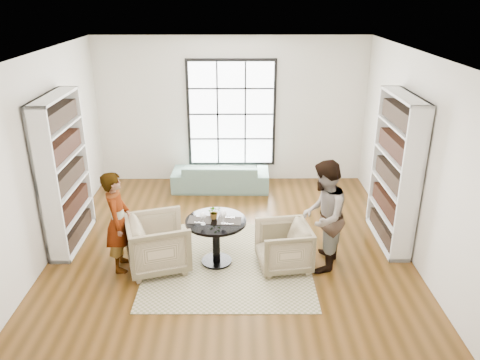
{
  "coord_description": "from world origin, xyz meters",
  "views": [
    {
      "loc": [
        0.1,
        -6.42,
        3.82
      ],
      "look_at": [
        0.15,
        0.4,
        1.03
      ],
      "focal_mm": 35.0,
      "sensor_mm": 36.0,
      "label": 1
    }
  ],
  "objects_px": {
    "person_right": "(323,216)",
    "flower_centerpiece": "(214,212)",
    "sofa": "(221,176)",
    "armchair_right": "(283,246)",
    "wine_glass_left": "(203,216)",
    "wine_glass_right": "(223,214)",
    "armchair_left": "(158,243)",
    "pedestal_table": "(216,232)",
    "person_left": "(118,222)"
  },
  "relations": [
    {
      "from": "person_left",
      "to": "wine_glass_left",
      "type": "distance_m",
      "value": 1.22
    },
    {
      "from": "sofa",
      "to": "armchair_left",
      "type": "xyz_separation_m",
      "value": [
        -0.82,
        -2.93,
        0.11
      ]
    },
    {
      "from": "sofa",
      "to": "person_right",
      "type": "xyz_separation_m",
      "value": [
        1.56,
        -2.93,
        0.54
      ]
    },
    {
      "from": "sofa",
      "to": "armchair_left",
      "type": "relative_size",
      "value": 2.25
    },
    {
      "from": "pedestal_table",
      "to": "wine_glass_right",
      "type": "bearing_deg",
      "value": -43.83
    },
    {
      "from": "person_left",
      "to": "person_right",
      "type": "height_order",
      "value": "person_right"
    },
    {
      "from": "armchair_left",
      "to": "armchair_right",
      "type": "xyz_separation_m",
      "value": [
        1.82,
        -0.01,
        -0.05
      ]
    },
    {
      "from": "armchair_left",
      "to": "person_right",
      "type": "xyz_separation_m",
      "value": [
        2.37,
        -0.01,
        0.43
      ]
    },
    {
      "from": "pedestal_table",
      "to": "wine_glass_left",
      "type": "distance_m",
      "value": 0.39
    },
    {
      "from": "person_left",
      "to": "person_right",
      "type": "xyz_separation_m",
      "value": [
        2.92,
        -0.01,
        0.07
      ]
    },
    {
      "from": "armchair_right",
      "to": "wine_glass_left",
      "type": "bearing_deg",
      "value": -97.83
    },
    {
      "from": "sofa",
      "to": "person_right",
      "type": "distance_m",
      "value": 3.37
    },
    {
      "from": "armchair_left",
      "to": "flower_centerpiece",
      "type": "height_order",
      "value": "flower_centerpiece"
    },
    {
      "from": "person_right",
      "to": "flower_centerpiece",
      "type": "distance_m",
      "value": 1.57
    },
    {
      "from": "armchair_left",
      "to": "flower_centerpiece",
      "type": "bearing_deg",
      "value": -95.41
    },
    {
      "from": "armchair_left",
      "to": "person_right",
      "type": "relative_size",
      "value": 0.52
    },
    {
      "from": "sofa",
      "to": "flower_centerpiece",
      "type": "distance_m",
      "value": 2.81
    },
    {
      "from": "wine_glass_right",
      "to": "person_right",
      "type": "bearing_deg",
      "value": -0.36
    },
    {
      "from": "person_right",
      "to": "wine_glass_left",
      "type": "bearing_deg",
      "value": -70.46
    },
    {
      "from": "sofa",
      "to": "armchair_right",
      "type": "relative_size",
      "value": 2.6
    },
    {
      "from": "person_right",
      "to": "sofa",
      "type": "bearing_deg",
      "value": -132.91
    },
    {
      "from": "person_left",
      "to": "wine_glass_right",
      "type": "bearing_deg",
      "value": -94.52
    },
    {
      "from": "armchair_right",
      "to": "wine_glass_right",
      "type": "distance_m",
      "value": 1.01
    },
    {
      "from": "person_right",
      "to": "flower_centerpiece",
      "type": "relative_size",
      "value": 8.09
    },
    {
      "from": "armchair_left",
      "to": "person_left",
      "type": "bearing_deg",
      "value": 72.71
    },
    {
      "from": "person_right",
      "to": "pedestal_table",
      "type": "bearing_deg",
      "value": -75.25
    },
    {
      "from": "armchair_left",
      "to": "person_left",
      "type": "height_order",
      "value": "person_left"
    },
    {
      "from": "pedestal_table",
      "to": "armchair_left",
      "type": "distance_m",
      "value": 0.86
    },
    {
      "from": "person_right",
      "to": "armchair_left",
      "type": "bearing_deg",
      "value": -71.04
    },
    {
      "from": "wine_glass_left",
      "to": "wine_glass_right",
      "type": "height_order",
      "value": "wine_glass_right"
    },
    {
      "from": "wine_glass_left",
      "to": "sofa",
      "type": "bearing_deg",
      "value": 87.03
    },
    {
      "from": "armchair_left",
      "to": "person_left",
      "type": "relative_size",
      "value": 0.58
    },
    {
      "from": "person_right",
      "to": "wine_glass_left",
      "type": "relative_size",
      "value": 9.09
    },
    {
      "from": "wine_glass_right",
      "to": "flower_centerpiece",
      "type": "distance_m",
      "value": 0.22
    },
    {
      "from": "wine_glass_left",
      "to": "flower_centerpiece",
      "type": "bearing_deg",
      "value": 51.81
    },
    {
      "from": "pedestal_table",
      "to": "wine_glass_left",
      "type": "height_order",
      "value": "wine_glass_left"
    },
    {
      "from": "sofa",
      "to": "person_left",
      "type": "distance_m",
      "value": 3.26
    },
    {
      "from": "sofa",
      "to": "flower_centerpiece",
      "type": "xyz_separation_m",
      "value": [
        -0.0,
        -2.75,
        0.53
      ]
    },
    {
      "from": "pedestal_table",
      "to": "flower_centerpiece",
      "type": "relative_size",
      "value": 4.36
    },
    {
      "from": "sofa",
      "to": "wine_glass_left",
      "type": "xyz_separation_m",
      "value": [
        -0.15,
        -2.95,
        0.56
      ]
    },
    {
      "from": "pedestal_table",
      "to": "flower_centerpiece",
      "type": "xyz_separation_m",
      "value": [
        -0.02,
        0.06,
        0.3
      ]
    },
    {
      "from": "sofa",
      "to": "person_left",
      "type": "height_order",
      "value": "person_left"
    },
    {
      "from": "armchair_left",
      "to": "wine_glass_right",
      "type": "distance_m",
      "value": 1.06
    },
    {
      "from": "person_right",
      "to": "wine_glass_right",
      "type": "relative_size",
      "value": 8.0
    },
    {
      "from": "armchair_right",
      "to": "flower_centerpiece",
      "type": "height_order",
      "value": "flower_centerpiece"
    },
    {
      "from": "person_left",
      "to": "armchair_left",
      "type": "bearing_deg",
      "value": -94.54
    },
    {
      "from": "pedestal_table",
      "to": "wine_glass_right",
      "type": "distance_m",
      "value": 0.38
    },
    {
      "from": "person_left",
      "to": "flower_centerpiece",
      "type": "relative_size",
      "value": 7.37
    },
    {
      "from": "person_left",
      "to": "wine_glass_left",
      "type": "bearing_deg",
      "value": -95.45
    },
    {
      "from": "armchair_right",
      "to": "person_right",
      "type": "xyz_separation_m",
      "value": [
        0.55,
        -0.0,
        0.49
      ]
    }
  ]
}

